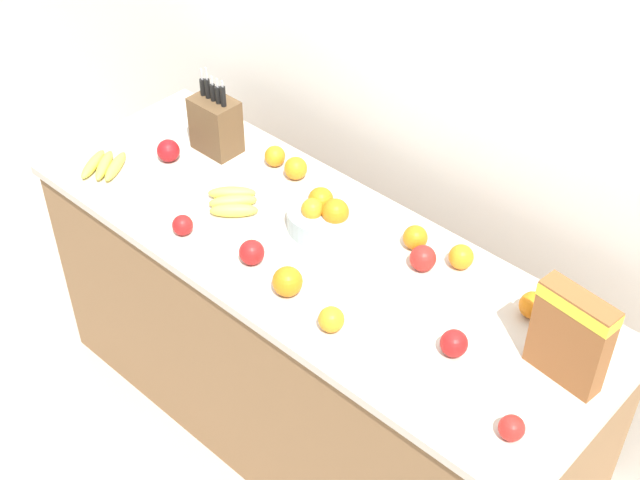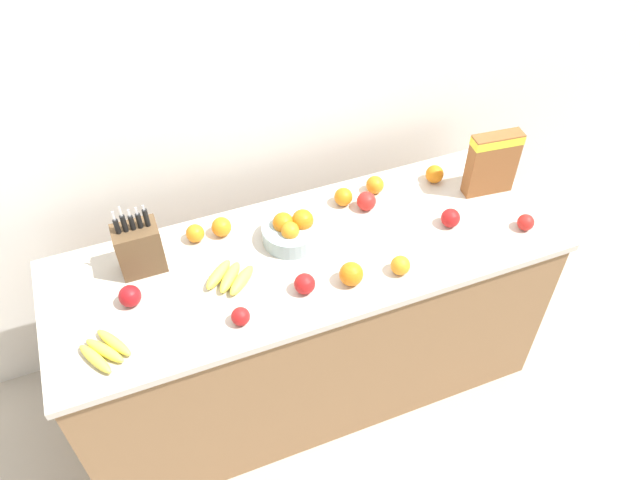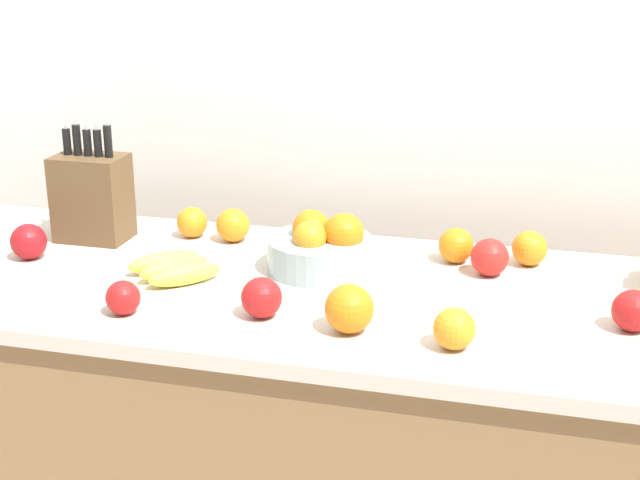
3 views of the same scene
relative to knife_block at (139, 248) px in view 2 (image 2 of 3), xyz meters
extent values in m
plane|color=#B2A899|center=(0.59, -0.16, -0.97)|extent=(14.00, 14.00, 0.00)
cube|color=silver|center=(0.59, 0.40, 0.33)|extent=(9.00, 0.06, 2.60)
cube|color=olive|center=(0.59, -0.16, -0.55)|extent=(1.92, 0.65, 0.83)
cube|color=beige|center=(0.59, -0.16, -0.12)|extent=(1.95, 0.68, 0.03)
cube|color=brown|center=(0.00, 0.00, 0.00)|extent=(0.16, 0.11, 0.19)
cylinder|color=black|center=(-0.05, 0.00, 0.12)|extent=(0.02, 0.02, 0.06)
cube|color=silver|center=(-0.05, 0.00, 0.17)|extent=(0.01, 0.00, 0.04)
cylinder|color=black|center=(-0.03, 0.00, 0.13)|extent=(0.02, 0.02, 0.07)
cube|color=silver|center=(-0.03, 0.00, 0.18)|extent=(0.01, 0.00, 0.04)
cylinder|color=black|center=(0.00, 0.00, 0.12)|extent=(0.02, 0.02, 0.06)
cube|color=silver|center=(0.00, 0.00, 0.17)|extent=(0.01, 0.00, 0.03)
cylinder|color=black|center=(0.03, 0.00, 0.12)|extent=(0.02, 0.02, 0.06)
cube|color=silver|center=(0.03, 0.00, 0.17)|extent=(0.01, 0.00, 0.03)
cylinder|color=black|center=(0.05, 0.00, 0.13)|extent=(0.02, 0.02, 0.07)
cube|color=silver|center=(0.05, 0.00, 0.18)|extent=(0.01, 0.00, 0.02)
cube|color=brown|center=(1.40, -0.09, 0.04)|extent=(0.21, 0.08, 0.28)
cube|color=yellow|center=(1.40, -0.09, 0.15)|extent=(0.21, 0.09, 0.04)
cylinder|color=#99B2B7|center=(0.55, -0.06, -0.07)|extent=(0.22, 0.22, 0.07)
sphere|color=orange|center=(0.60, -0.06, -0.02)|extent=(0.08, 0.08, 0.08)
sphere|color=orange|center=(0.53, -0.05, -0.02)|extent=(0.08, 0.08, 0.08)
sphere|color=orange|center=(0.54, -0.10, -0.02)|extent=(0.07, 0.07, 0.07)
ellipsoid|color=yellow|center=(-0.15, -0.32, -0.08)|extent=(0.12, 0.16, 0.04)
ellipsoid|color=yellow|center=(-0.19, -0.34, -0.08)|extent=(0.13, 0.15, 0.04)
ellipsoid|color=yellow|center=(-0.22, -0.36, -0.08)|extent=(0.11, 0.16, 0.04)
ellipsoid|color=yellow|center=(0.24, -0.15, -0.08)|extent=(0.14, 0.14, 0.04)
ellipsoid|color=yellow|center=(0.27, -0.18, -0.08)|extent=(0.13, 0.15, 0.04)
ellipsoid|color=yellow|center=(0.31, -0.21, -0.08)|extent=(0.14, 0.14, 0.04)
sphere|color=red|center=(0.26, -0.38, -0.07)|extent=(0.06, 0.06, 0.06)
sphere|color=red|center=(1.16, -0.22, -0.06)|extent=(0.07, 0.07, 0.07)
sphere|color=red|center=(0.89, -0.01, -0.06)|extent=(0.08, 0.08, 0.08)
sphere|color=#A31419|center=(-0.07, -0.16, -0.06)|extent=(0.08, 0.08, 0.08)
sphere|color=red|center=(1.42, -0.34, -0.07)|extent=(0.07, 0.07, 0.07)
sphere|color=red|center=(0.51, -0.32, -0.06)|extent=(0.08, 0.08, 0.08)
sphere|color=orange|center=(0.86, -0.37, -0.07)|extent=(0.07, 0.07, 0.07)
sphere|color=orange|center=(0.21, 0.07, -0.07)|extent=(0.07, 0.07, 0.07)
sphere|color=orange|center=(0.97, 0.08, -0.06)|extent=(0.07, 0.07, 0.07)
sphere|color=orange|center=(0.31, 0.06, -0.06)|extent=(0.08, 0.08, 0.08)
sphere|color=orange|center=(1.23, 0.04, -0.06)|extent=(0.08, 0.08, 0.08)
sphere|color=orange|center=(0.82, 0.05, -0.06)|extent=(0.07, 0.07, 0.07)
sphere|color=orange|center=(0.68, -0.35, -0.06)|extent=(0.09, 0.09, 0.09)
camera|label=1|loc=(1.98, -1.62, 1.65)|focal=50.00mm
camera|label=2|loc=(0.03, -1.68, 1.59)|focal=35.00mm
camera|label=3|loc=(0.99, -1.74, 0.56)|focal=50.00mm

